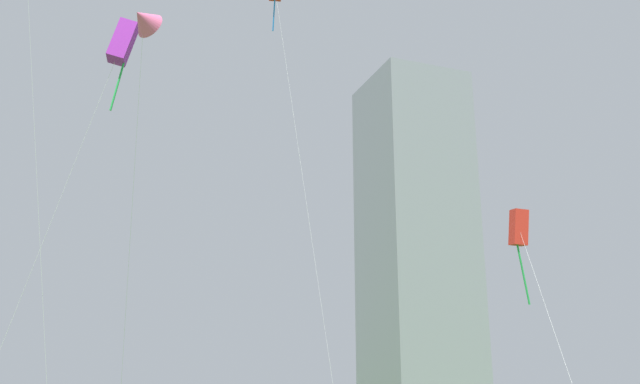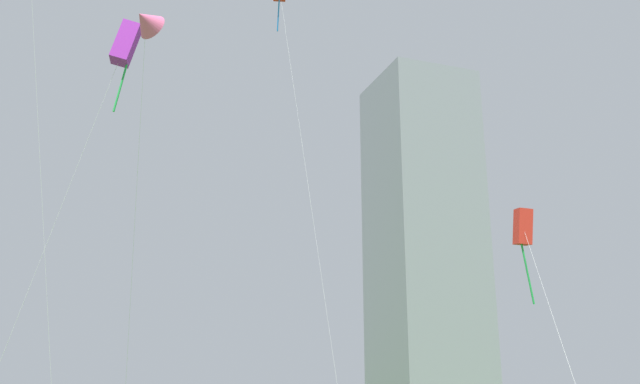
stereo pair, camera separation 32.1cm
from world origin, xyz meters
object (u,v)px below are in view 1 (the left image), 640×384
kite_flying_1 (144,20)px  distant_highrise_0 (416,230)px  kite_flying_3 (122,43)px  kite_flying_0 (519,229)px

kite_flying_1 → distant_highrise_0: bearing=65.4°
kite_flying_3 → kite_flying_0: bearing=3.9°
kite_flying_1 → distant_highrise_0: distant_highrise_0 is taller
kite_flying_0 → kite_flying_3: kite_flying_3 is taller
kite_flying_0 → kite_flying_3: bearing=-176.1°
kite_flying_1 → kite_flying_3: 2.91m
kite_flying_1 → kite_flying_3: size_ratio=0.97×
kite_flying_0 → kite_flying_3: size_ratio=0.57×
kite_flying_0 → distant_highrise_0: distant_highrise_0 is taller
kite_flying_0 → distant_highrise_0: 105.16m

